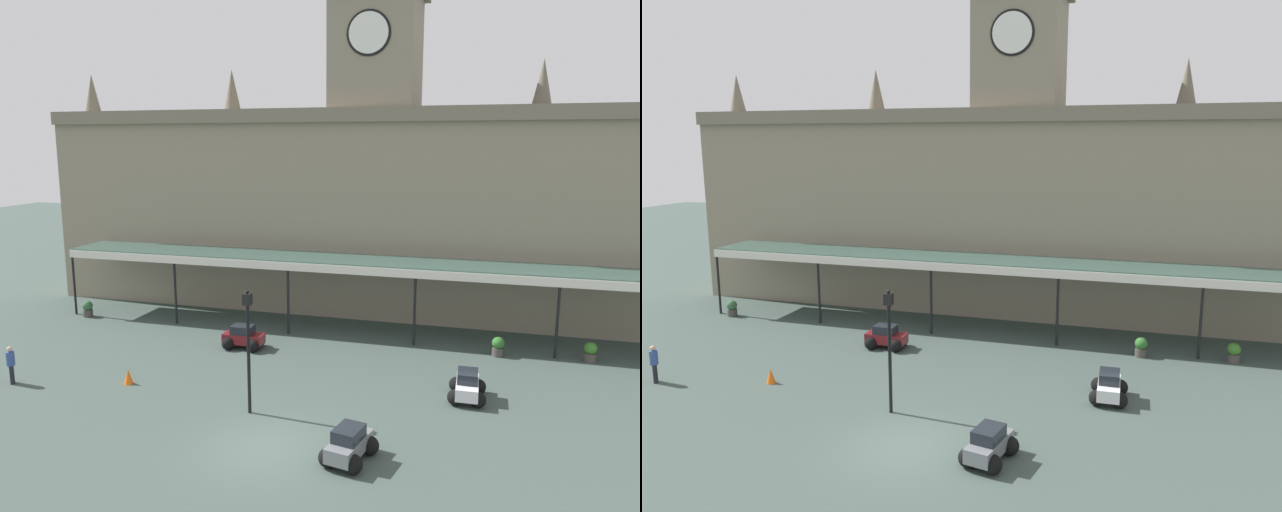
{
  "view_description": "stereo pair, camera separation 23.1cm",
  "coord_description": "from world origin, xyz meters",
  "views": [
    {
      "loc": [
        7.11,
        -17.88,
        10.27
      ],
      "look_at": [
        0.0,
        6.53,
        5.5
      ],
      "focal_mm": 33.93,
      "sensor_mm": 36.0,
      "label": 1
    },
    {
      "loc": [
        7.33,
        -17.81,
        10.27
      ],
      "look_at": [
        0.0,
        6.53,
        5.5
      ],
      "focal_mm": 33.93,
      "sensor_mm": 36.0,
      "label": 2
    }
  ],
  "objects": [
    {
      "name": "ground_plane",
      "position": [
        0.0,
        0.0,
        0.0
      ],
      "size": [
        140.0,
        140.0,
        0.0
      ],
      "primitive_type": "plane",
      "color": "#3E4D47"
    },
    {
      "name": "station_building",
      "position": [
        -0.0,
        18.44,
        6.76
      ],
      "size": [
        41.2,
        5.77,
        19.58
      ],
      "color": "gray",
      "rests_on": "ground"
    },
    {
      "name": "entrance_canopy",
      "position": [
        0.0,
        13.35,
        3.92
      ],
      "size": [
        34.31,
        3.26,
        4.06
      ],
      "color": "#38564C",
      "rests_on": "ground"
    },
    {
      "name": "car_white_sedan",
      "position": [
        6.39,
        5.96,
        0.5
      ],
      "size": [
        1.55,
        2.07,
        1.19
      ],
      "color": "silver",
      "rests_on": "ground"
    },
    {
      "name": "car_grey_sedan",
      "position": [
        2.92,
        -0.08,
        0.5
      ],
      "size": [
        1.77,
        2.19,
        1.19
      ],
      "color": "slate",
      "rests_on": "ground"
    },
    {
      "name": "car_maroon_sedan",
      "position": [
        -4.82,
        9.2,
        0.5
      ],
      "size": [
        2.07,
        1.54,
        1.19
      ],
      "color": "maroon",
      "rests_on": "ground"
    },
    {
      "name": "pedestrian_crossing_forecourt",
      "position": [
        -12.62,
        2.15,
        0.91
      ],
      "size": [
        0.34,
        0.34,
        1.67
      ],
      "color": "black",
      "rests_on": "ground"
    },
    {
      "name": "victorian_lamppost",
      "position": [
        -1.61,
        2.34,
        3.03
      ],
      "size": [
        0.3,
        0.3,
        4.88
      ],
      "color": "black",
      "rests_on": "ground"
    },
    {
      "name": "traffic_cone",
      "position": [
        -7.76,
        3.52,
        0.33
      ],
      "size": [
        0.4,
        0.4,
        0.65
      ],
      "primitive_type": "cone",
      "color": "orange",
      "rests_on": "ground"
    },
    {
      "name": "planter_by_canopy",
      "position": [
        7.59,
        11.61,
        0.49
      ],
      "size": [
        0.6,
        0.6,
        0.96
      ],
      "color": "#47423D",
      "rests_on": "ground"
    },
    {
      "name": "planter_forecourt_centre",
      "position": [
        -16.07,
        11.84,
        0.49
      ],
      "size": [
        0.6,
        0.6,
        0.96
      ],
      "color": "#47423D",
      "rests_on": "ground"
    },
    {
      "name": "planter_near_kerb",
      "position": [
        11.81,
        12.03,
        0.49
      ],
      "size": [
        0.6,
        0.6,
        0.96
      ],
      "color": "#47423D",
      "rests_on": "ground"
    }
  ]
}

